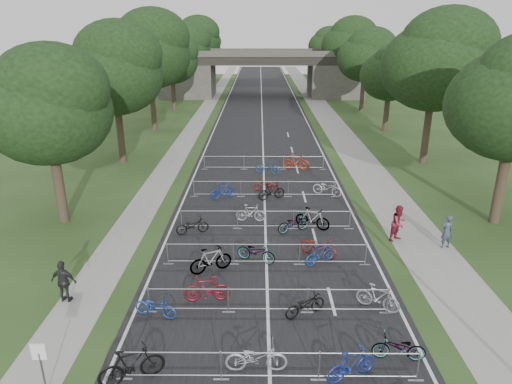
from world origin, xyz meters
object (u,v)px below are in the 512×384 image
at_px(pedestrian_a, 447,232).
at_px(pedestrian_c, 64,282).
at_px(park_sign, 40,360).
at_px(pedestrian_b, 399,223).
at_px(overpass_bridge, 262,73).

relative_size(pedestrian_a, pedestrian_c, 0.99).
bearing_deg(pedestrian_a, park_sign, 18.34).
bearing_deg(pedestrian_c, pedestrian_b, -151.44).
distance_m(overpass_bridge, pedestrian_c, 57.69).
distance_m(park_sign, pedestrian_c, 5.14).
relative_size(park_sign, pedestrian_c, 1.02).
xyz_separation_m(pedestrian_a, pedestrian_b, (-2.15, 0.86, 0.07)).
distance_m(pedestrian_a, pedestrian_b, 2.32).
xyz_separation_m(park_sign, pedestrian_a, (15.79, 9.79, -0.38)).
bearing_deg(pedestrian_b, park_sign, -178.13).
relative_size(overpass_bridge, pedestrian_b, 16.22).
xyz_separation_m(park_sign, pedestrian_c, (-1.35, 4.95, -0.37)).
bearing_deg(park_sign, overpass_bridge, 83.74).
height_order(park_sign, pedestrian_a, park_sign).
relative_size(pedestrian_a, pedestrian_b, 0.93).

